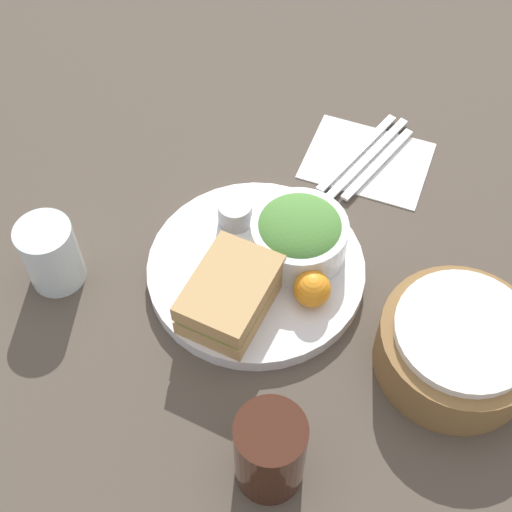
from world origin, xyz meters
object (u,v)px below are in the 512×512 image
at_px(bread_basket, 458,347).
at_px(fork, 357,152).
at_px(salad_bowl, 299,234).
at_px(spoon, 378,164).
at_px(water_glass, 51,254).
at_px(knife, 368,158).
at_px(drink_glass, 270,452).
at_px(dressing_cup, 235,213).
at_px(plate, 256,270).
at_px(sandwich, 230,294).

height_order(bread_basket, fork, bread_basket).
relative_size(salad_bowl, spoon, 0.72).
bearing_deg(water_glass, knife, 136.76).
distance_m(drink_glass, water_glass, 0.37).
distance_m(spoon, water_glass, 0.48).
bearing_deg(spoon, dressing_cup, 158.91).
relative_size(dressing_cup, knife, 0.23).
distance_m(dressing_cup, fork, 0.23).
xyz_separation_m(plate, water_glass, (0.09, -0.24, 0.04)).
bearing_deg(fork, salad_bowl, -167.70).
xyz_separation_m(bread_basket, spoon, (-0.28, -0.17, -0.03)).
distance_m(sandwich, fork, 0.33).
bearing_deg(sandwich, fork, 167.66).
bearing_deg(salad_bowl, plate, -44.57).
bearing_deg(water_glass, bread_basket, 96.66).
bearing_deg(fork, sandwich, -174.19).
xyz_separation_m(spoon, water_glass, (0.33, -0.34, 0.04)).
height_order(fork, water_glass, water_glass).
bearing_deg(salad_bowl, sandwich, -23.54).
height_order(plate, bread_basket, bread_basket).
distance_m(salad_bowl, spoon, 0.21).
height_order(dressing_cup, water_glass, water_glass).
bearing_deg(salad_bowl, water_glass, -64.05).
xyz_separation_m(sandwich, salad_bowl, (-0.11, 0.05, 0.01)).
relative_size(plate, drink_glass, 2.34).
xyz_separation_m(salad_bowl, water_glass, (0.14, -0.28, -0.01)).
height_order(bread_basket, knife, bread_basket).
xyz_separation_m(sandwich, fork, (-0.32, 0.07, -0.04)).
bearing_deg(plate, drink_glass, 24.12).
relative_size(sandwich, water_glass, 1.39).
xyz_separation_m(sandwich, water_glass, (0.02, -0.23, -0.00)).
bearing_deg(knife, spoon, -90.00).
relative_size(drink_glass, knife, 0.60).
bearing_deg(knife, dressing_cup, 163.09).
bearing_deg(spoon, bread_basket, -130.75).
bearing_deg(dressing_cup, spoon, 140.76).
xyz_separation_m(dressing_cup, fork, (-0.19, 0.12, -0.03)).
distance_m(plate, sandwich, 0.08).
height_order(salad_bowl, water_glass, water_glass).
xyz_separation_m(plate, spoon, (-0.24, 0.10, -0.00)).
bearing_deg(spoon, knife, 90.00).
distance_m(drink_glass, fork, 0.49).
xyz_separation_m(salad_bowl, spoon, (-0.20, 0.06, -0.05)).
relative_size(sandwich, spoon, 0.78).
bearing_deg(dressing_cup, sandwich, 19.64).
distance_m(sandwich, spoon, 0.33).
height_order(drink_glass, fork, drink_glass).
xyz_separation_m(salad_bowl, knife, (-0.20, 0.04, -0.05)).
distance_m(drink_glass, spoon, 0.48).
xyz_separation_m(sandwich, drink_glass, (0.17, 0.11, 0.01)).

